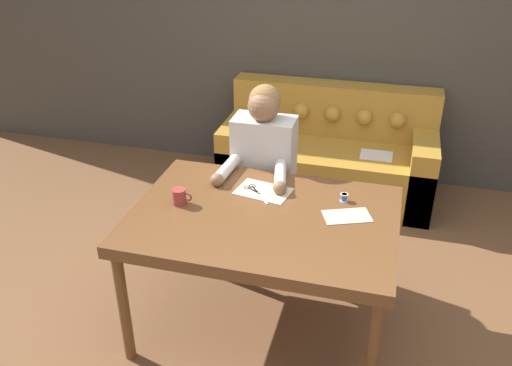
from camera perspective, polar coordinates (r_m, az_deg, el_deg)
name	(u,v)px	position (r m, az deg, el deg)	size (l,w,h in m)	color
ground_plane	(283,322)	(3.38, 2.84, -14.36)	(16.00, 16.00, 0.00)	brown
wall_back	(342,28)	(4.65, 9.04, 15.86)	(8.00, 0.06, 2.60)	#474238
dining_table	(263,226)	(2.92, 0.79, -4.50)	(1.41, 1.00, 0.77)	brown
couch	(328,156)	(4.60, 7.60, 2.83)	(1.72, 0.77, 0.88)	#B7842D
person	(263,178)	(3.53, 0.79, 0.49)	(0.46, 0.59, 1.26)	#33281E
pattern_paper_main	(263,191)	(3.10, 0.78, -0.87)	(0.33, 0.26, 0.00)	beige
pattern_paper_offcut	(347,216)	(2.91, 9.56, -3.46)	(0.28, 0.23, 0.00)	beige
scissors	(255,191)	(3.10, -0.10, -0.83)	(0.21, 0.20, 0.01)	silver
mug	(180,197)	(2.99, -8.05, -1.43)	(0.11, 0.08, 0.09)	#9E3833
thread_spool	(344,197)	(3.03, 9.25, -1.51)	(0.04, 0.04, 0.05)	#3366B2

